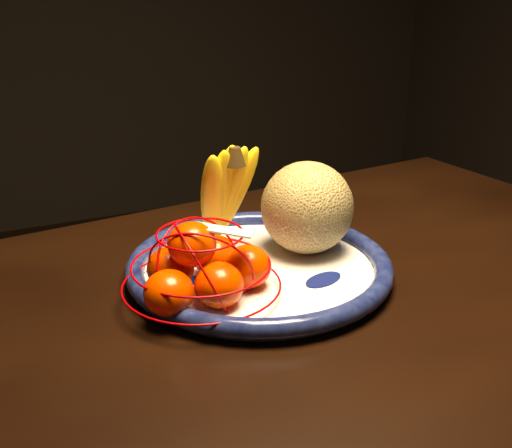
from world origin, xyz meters
name	(u,v)px	position (x,y,z in m)	size (l,w,h in m)	color
dining_table	(239,395)	(0.05, 0.00, 0.62)	(1.48, 0.99, 0.70)	black
fruit_bowl	(259,267)	(0.14, 0.13, 0.71)	(0.34, 0.34, 0.03)	white
cantaloupe	(307,208)	(0.22, 0.15, 0.77)	(0.12, 0.12, 0.12)	olive
banana_bunch	(223,191)	(0.12, 0.20, 0.79)	(0.11, 0.10, 0.16)	yellow
mandarin_bag	(202,269)	(0.05, 0.09, 0.74)	(0.21, 0.21, 0.12)	#ED2B00
price_tag	(222,230)	(0.07, 0.08, 0.79)	(0.07, 0.03, 0.00)	white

